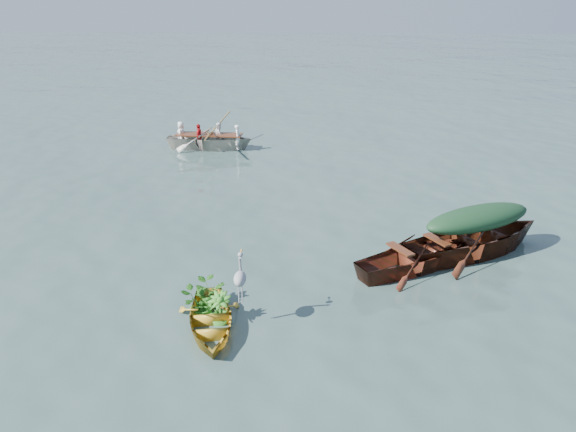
% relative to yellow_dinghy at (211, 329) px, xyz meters
% --- Properties ---
extents(ground, '(140.00, 140.00, 0.00)m').
position_rel_yellow_dinghy_xyz_m(ground, '(1.74, 1.12, 0.00)').
color(ground, '#3A524E').
rests_on(ground, ground).
extents(yellow_dinghy, '(1.62, 2.80, 0.68)m').
position_rel_yellow_dinghy_xyz_m(yellow_dinghy, '(0.00, 0.00, 0.00)').
color(yellow_dinghy, '#B39223').
rests_on(yellow_dinghy, ground).
extents(green_tarp_boat, '(5.19, 3.74, 1.22)m').
position_rel_yellow_dinghy_xyz_m(green_tarp_boat, '(5.42, 3.18, 0.00)').
color(green_tarp_boat, '#4A1B11').
rests_on(green_tarp_boat, ground).
extents(open_wooden_boat, '(4.20, 3.17, 0.94)m').
position_rel_yellow_dinghy_xyz_m(open_wooden_boat, '(4.03, 2.44, 0.00)').
color(open_wooden_boat, '#551E15').
rests_on(open_wooden_boat, ground).
extents(rowed_boat, '(4.49, 1.60, 1.06)m').
position_rel_yellow_dinghy_xyz_m(rowed_boat, '(-1.99, 11.85, 0.00)').
color(rowed_boat, beige).
rests_on(rowed_boat, ground).
extents(green_tarp_cover, '(2.86, 2.06, 0.52)m').
position_rel_yellow_dinghy_xyz_m(green_tarp_cover, '(5.42, 3.18, 0.87)').
color(green_tarp_cover, '#14311A').
rests_on(green_tarp_cover, green_tarp_boat).
extents(thwart_benches, '(2.16, 1.69, 0.04)m').
position_rel_yellow_dinghy_xyz_m(thwart_benches, '(4.03, 2.44, 0.49)').
color(thwart_benches, '#441F0F').
rests_on(thwart_benches, open_wooden_boat).
extents(heron, '(0.35, 0.45, 0.92)m').
position_rel_yellow_dinghy_xyz_m(heron, '(0.53, 0.15, 0.80)').
color(heron, '#9B9EA4').
rests_on(heron, yellow_dinghy).
extents(dinghy_weeds, '(0.86, 1.02, 0.60)m').
position_rel_yellow_dinghy_xyz_m(dinghy_weeds, '(-0.08, 0.54, 0.64)').
color(dinghy_weeds, '#34711D').
rests_on(dinghy_weeds, yellow_dinghy).
extents(rowers, '(3.16, 1.38, 0.76)m').
position_rel_yellow_dinghy_xyz_m(rowers, '(-1.99, 11.85, 0.91)').
color(rowers, white).
rests_on(rowers, rowed_boat).
extents(oars, '(0.76, 2.63, 0.06)m').
position_rel_yellow_dinghy_xyz_m(oars, '(-1.99, 11.85, 0.56)').
color(oars, olive).
rests_on(oars, rowed_boat).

